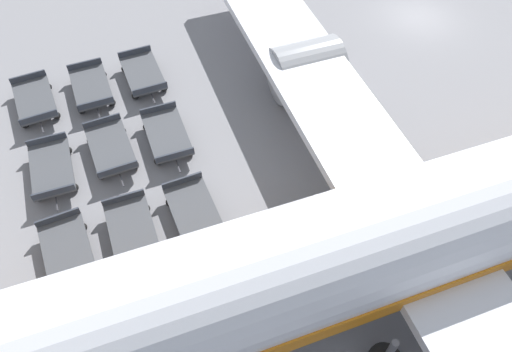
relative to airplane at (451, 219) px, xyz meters
name	(u,v)px	position (x,y,z in m)	size (l,w,h in m)	color
ground_plane	(418,17)	(-15.04, 6.10, -2.97)	(500.00, 500.00, 0.00)	gray
airplane	(451,219)	(0.00, 0.00, 0.00)	(40.18, 46.00, 11.40)	silver
baggage_dolly_row_near_col_a	(35,101)	(-11.79, -15.07, -2.48)	(3.96, 2.37, 0.92)	#424449
baggage_dolly_row_near_col_b	(52,169)	(-7.27, -14.10, -2.48)	(3.95, 2.13, 0.92)	#424449
baggage_dolly_row_near_col_c	(67,253)	(-2.94, -13.35, -2.48)	(3.96, 2.35, 0.92)	#424449
baggage_dolly_row_mid_a_col_a	(91,87)	(-12.19, -12.41, -2.48)	(3.96, 2.23, 0.92)	#424449
baggage_dolly_row_mid_a_col_b	(111,148)	(-7.94, -11.59, -2.48)	(3.96, 2.31, 0.92)	#424449
baggage_dolly_row_mid_a_col_c	(132,232)	(-3.36, -10.90, -2.48)	(3.95, 2.17, 0.92)	#424449
baggage_dolly_row_mid_a_col_d	(165,337)	(1.04, -10.06, -2.48)	(3.95, 2.18, 0.92)	#424449
baggage_dolly_row_mid_b_col_a	(143,74)	(-12.69, -9.85, -2.48)	(3.96, 2.27, 0.92)	#424449
baggage_dolly_row_mid_b_col_b	(167,135)	(-8.22, -9.08, -2.48)	(3.95, 2.17, 0.92)	#424449
baggage_dolly_row_mid_b_col_c	(195,213)	(-3.75, -8.42, -2.48)	(3.96, 2.29, 0.92)	#424449
baggage_dolly_row_mid_b_col_d	(240,314)	(0.77, -7.44, -2.48)	(3.94, 2.10, 0.92)	#424449
stand_guidance_stripe	(167,290)	(-0.89, -9.85, -2.97)	(5.70, 38.45, 0.01)	yellow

